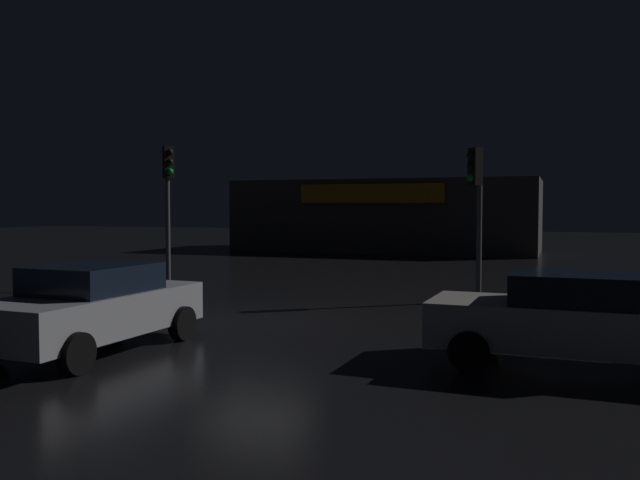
# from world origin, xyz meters

# --- Properties ---
(ground_plane) EXTENTS (120.00, 120.00, 0.00)m
(ground_plane) POSITION_xyz_m (0.00, 0.00, 0.00)
(ground_plane) COLOR black
(store_building) EXTENTS (17.36, 7.77, 4.16)m
(store_building) POSITION_xyz_m (-3.18, 24.91, 2.08)
(store_building) COLOR #4C4742
(store_building) RESTS_ON ground
(traffic_signal_main) EXTENTS (0.43, 0.41, 4.53)m
(traffic_signal_main) POSITION_xyz_m (-5.25, 4.52, 3.21)
(traffic_signal_main) COLOR #595B60
(traffic_signal_main) RESTS_ON ground
(traffic_signal_opposite) EXTENTS (0.42, 0.42, 4.19)m
(traffic_signal_opposite) POSITION_xyz_m (4.38, 4.64, 2.96)
(traffic_signal_opposite) COLOR #595B60
(traffic_signal_opposite) RESTS_ON ground
(car_near) EXTENTS (2.20, 4.40, 1.56)m
(car_near) POSITION_xyz_m (-1.32, -4.00, 0.81)
(car_near) COLOR #B7B7BF
(car_near) RESTS_ON ground
(car_far) EXTENTS (4.45, 2.05, 1.53)m
(car_far) POSITION_xyz_m (6.71, -2.38, 0.79)
(car_far) COLOR silver
(car_far) RESTS_ON ground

